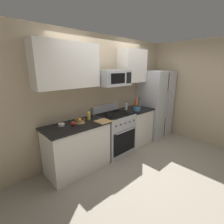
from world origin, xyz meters
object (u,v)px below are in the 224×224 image
at_px(utensil_crock, 137,108).
at_px(apple_loose, 73,123).
at_px(microwave, 114,78).
at_px(refrigerator, 155,104).
at_px(bottle_vinegar, 126,106).
at_px(bottle_oil, 89,115).
at_px(prep_bowl, 61,125).
at_px(fruit_basket, 80,121).
at_px(cutting_board, 104,121).
at_px(bottle_hot_sauce, 136,104).
at_px(range_oven, 114,133).

relative_size(utensil_crock, apple_loose, 4.42).
height_order(microwave, apple_loose, microwave).
distance_m(refrigerator, bottle_vinegar, 1.10).
relative_size(bottle_oil, prep_bowl, 1.80).
relative_size(microwave, apple_loose, 9.49).
xyz_separation_m(microwave, fruit_basket, (-0.87, 0.01, -0.76)).
height_order(refrigerator, microwave, microwave).
xyz_separation_m(refrigerator, microwave, (-1.59, 0.05, 0.79)).
xyz_separation_m(cutting_board, bottle_hot_sauce, (1.35, 0.31, 0.09)).
bearing_deg(bottle_oil, bottle_vinegar, 1.73).
bearing_deg(bottle_hot_sauce, microwave, -174.93).
distance_m(fruit_basket, prep_bowl, 0.34).
distance_m(bottle_oil, prep_bowl, 0.57).
distance_m(microwave, bottle_oil, 0.95).
relative_size(refrigerator, utensil_crock, 5.53).
bearing_deg(fruit_basket, utensil_crock, -6.20).
relative_size(range_oven, bottle_hot_sauce, 5.17).
xyz_separation_m(bottle_hot_sauce, bottle_oil, (-1.50, -0.03, -0.00)).
xyz_separation_m(utensil_crock, fruit_basket, (-1.49, 0.16, -0.03)).
xyz_separation_m(utensil_crock, cutting_board, (-1.10, -0.08, -0.06)).
relative_size(cutting_board, bottle_oil, 1.56).
distance_m(refrigerator, bottle_hot_sauce, 0.74).
bearing_deg(apple_loose, utensil_crock, -4.45).
bearing_deg(bottle_vinegar, refrigerator, -6.85).
distance_m(cutting_board, prep_bowl, 0.79).
relative_size(refrigerator, bottle_vinegar, 8.87).
relative_size(refrigerator, bottle_hot_sauce, 8.71).
xyz_separation_m(refrigerator, bottle_oil, (-2.23, 0.10, 0.09)).
distance_m(utensil_crock, fruit_basket, 1.50).
xyz_separation_m(fruit_basket, apple_loose, (-0.17, -0.03, -0.00)).
bearing_deg(microwave, bottle_hot_sauce, 5.07).
bearing_deg(microwave, apple_loose, -178.46).
xyz_separation_m(utensil_crock, prep_bowl, (-1.83, 0.25, -0.05)).
distance_m(fruit_basket, cutting_board, 0.46).
relative_size(refrigerator, apple_loose, 24.46).
bearing_deg(bottle_oil, bottle_hot_sauce, 1.02).
distance_m(fruit_basket, bottle_hot_sauce, 1.74).
bearing_deg(apple_loose, bottle_vinegar, 4.17).
height_order(range_oven, refrigerator, refrigerator).
relative_size(bottle_hot_sauce, bottle_oil, 1.03).
distance_m(utensil_crock, apple_loose, 1.67).
distance_m(range_oven, bottle_hot_sauce, 1.02).
distance_m(apple_loose, bottle_hot_sauce, 1.91).
xyz_separation_m(fruit_basket, prep_bowl, (-0.33, 0.09, -0.02)).
distance_m(apple_loose, cutting_board, 0.60).
bearing_deg(bottle_vinegar, microwave, -170.54).
bearing_deg(refrigerator, fruit_basket, 178.83).
distance_m(microwave, fruit_basket, 1.16).
xyz_separation_m(cutting_board, prep_bowl, (-0.72, 0.33, 0.01)).
xyz_separation_m(microwave, cutting_board, (-0.48, -0.23, -0.79)).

